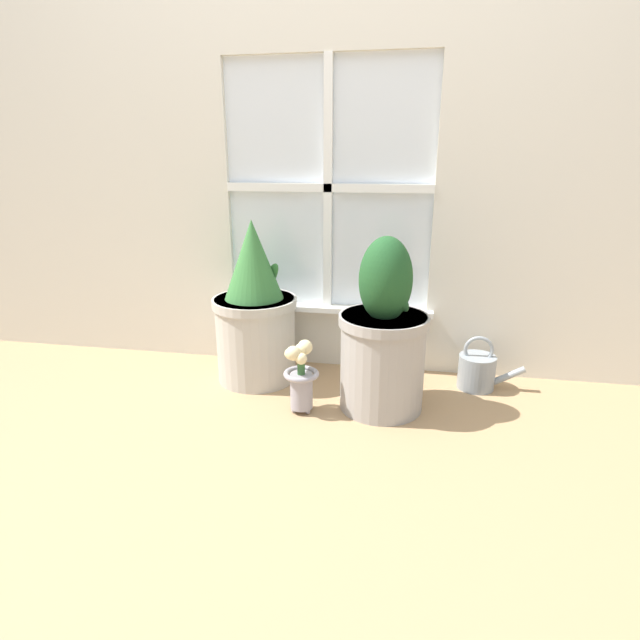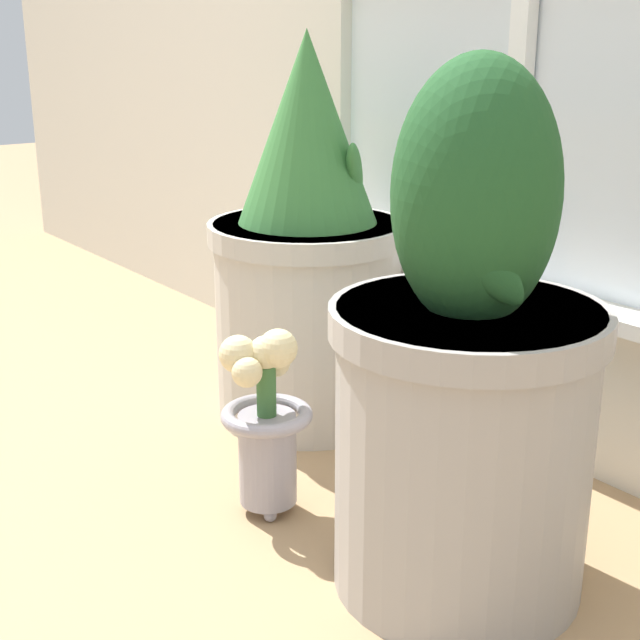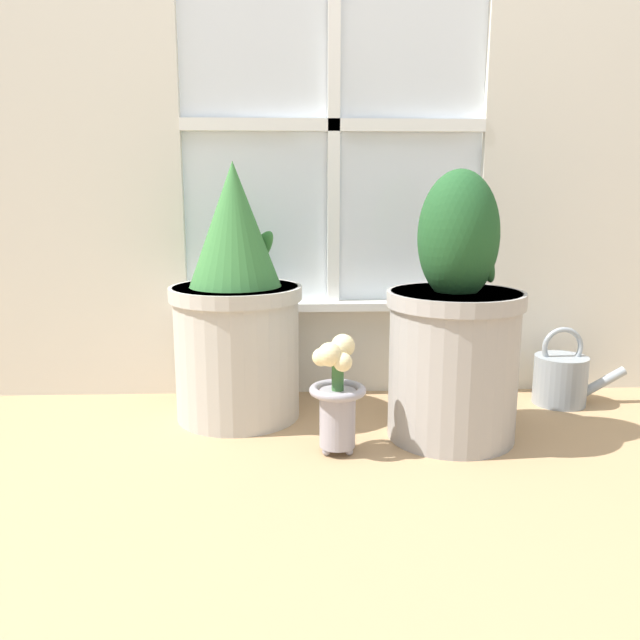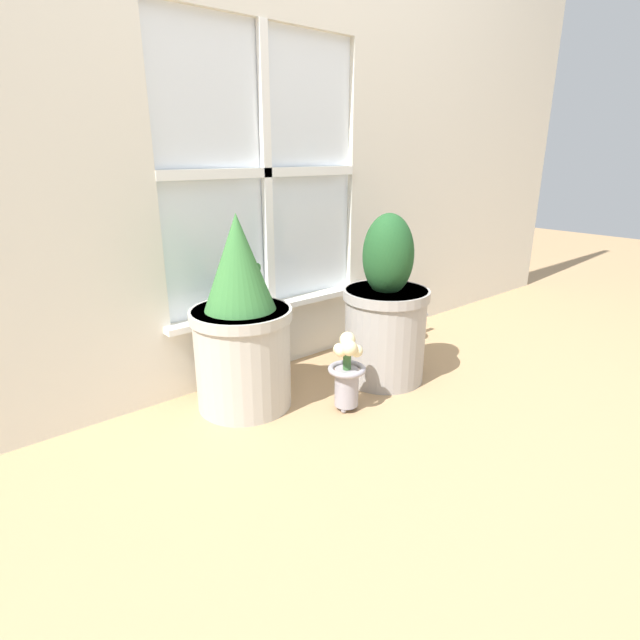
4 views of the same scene
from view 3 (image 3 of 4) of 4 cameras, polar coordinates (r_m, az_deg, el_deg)
ground_plane at (r=1.45m, az=2.71°, el=-13.79°), size 10.00×10.00×0.00m
potted_plant_left at (r=1.73m, az=-7.66°, el=0.90°), size 0.36×0.36×0.71m
potted_plant_right at (r=1.61m, az=12.18°, el=-1.03°), size 0.34×0.34×0.68m
flower_vase at (r=1.50m, az=1.55°, el=-6.58°), size 0.14×0.14×0.29m
watering_can at (r=2.01m, az=21.21°, el=-4.97°), size 0.28×0.15×0.24m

